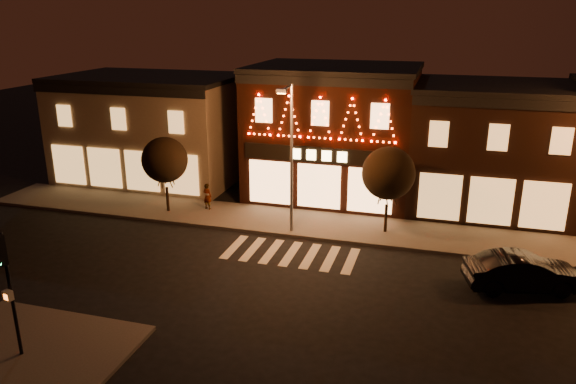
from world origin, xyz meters
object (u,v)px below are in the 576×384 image
at_px(streetlamp_mid, 290,148).
at_px(pedestrian, 207,196).
at_px(dark_sedan, 523,272).
at_px(traffic_signal_near, 5,272).

xyz_separation_m(streetlamp_mid, pedestrian, (-5.75, 2.13, -3.81)).
bearing_deg(dark_sedan, streetlamp_mid, 60.04).
xyz_separation_m(dark_sedan, pedestrian, (-17.02, 5.22, 0.15)).
bearing_deg(streetlamp_mid, pedestrian, 157.84).
distance_m(dark_sedan, pedestrian, 17.80).
height_order(traffic_signal_near, dark_sedan, traffic_signal_near).
bearing_deg(dark_sedan, pedestrian, 58.31).
xyz_separation_m(streetlamp_mid, dark_sedan, (11.27, -3.09, -3.96)).
xyz_separation_m(traffic_signal_near, streetlamp_mid, (5.83, 13.37, 1.41)).
relative_size(streetlamp_mid, dark_sedan, 1.62).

